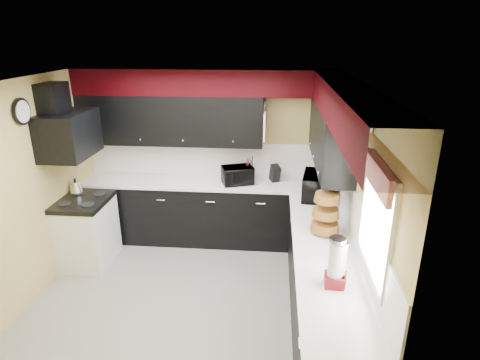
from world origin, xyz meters
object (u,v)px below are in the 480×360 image
at_px(microwave, 318,186).
at_px(knife_block, 275,174).
at_px(utensil_crock, 250,177).
at_px(kettle, 76,187).
at_px(toaster_oven, 238,175).

distance_m(microwave, knife_block, 0.78).
bearing_deg(knife_block, utensil_crock, 166.63).
distance_m(microwave, utensil_crock, 1.05).
bearing_deg(utensil_crock, microwave, -28.04).
distance_m(microwave, kettle, 3.23).
relative_size(microwave, kettle, 3.30).
distance_m(toaster_oven, microwave, 1.16).
height_order(toaster_oven, kettle, toaster_oven).
xyz_separation_m(toaster_oven, utensil_crock, (0.16, 0.07, -0.04)).
bearing_deg(kettle, microwave, 1.32).
bearing_deg(microwave, utensil_crock, 69.89).
bearing_deg(utensil_crock, toaster_oven, -156.84).
distance_m(utensil_crock, knife_block, 0.37).
relative_size(toaster_oven, utensil_crock, 2.68).
relative_size(knife_block, kettle, 1.38).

